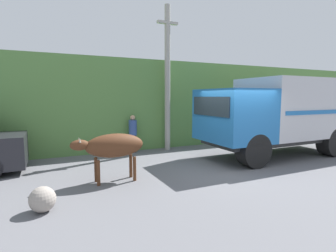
% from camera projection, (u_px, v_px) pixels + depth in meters
% --- Properties ---
extents(ground_plane, '(60.00, 60.00, 0.00)m').
position_uv_depth(ground_plane, '(232.00, 167.00, 8.59)').
color(ground_plane, slate).
extents(hillside_embankment, '(32.00, 6.64, 3.89)m').
position_uv_depth(hillside_embankment, '(151.00, 103.00, 14.86)').
color(hillside_embankment, '#568442').
rests_on(hillside_embankment, ground_plane).
extents(building_backdrop, '(6.18, 2.70, 2.97)m').
position_uv_depth(building_backdrop, '(3.00, 117.00, 10.30)').
color(building_backdrop, '#C6B793').
rests_on(building_backdrop, ground_plane).
extents(cargo_truck, '(6.38, 2.46, 2.99)m').
position_uv_depth(cargo_truck, '(282.00, 112.00, 10.16)').
color(cargo_truck, '#2D2D2D').
rests_on(cargo_truck, ground_plane).
extents(brown_cow, '(1.93, 0.64, 1.31)m').
position_uv_depth(brown_cow, '(113.00, 146.00, 7.03)').
color(brown_cow, '#512D19').
rests_on(brown_cow, ground_plane).
extents(pedestrian_on_hill, '(0.39, 0.39, 1.55)m').
position_uv_depth(pedestrian_on_hill, '(133.00, 132.00, 10.77)').
color(pedestrian_on_hill, '#38332D').
rests_on(pedestrian_on_hill, ground_plane).
extents(utility_pole, '(0.90, 0.24, 6.08)m').
position_uv_depth(utility_pole, '(167.00, 77.00, 11.09)').
color(utility_pole, '#9E998E').
rests_on(utility_pole, ground_plane).
extents(roadside_rock, '(0.52, 0.52, 0.52)m').
position_uv_depth(roadside_rock, '(42.00, 199.00, 5.22)').
color(roadside_rock, gray).
rests_on(roadside_rock, ground_plane).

